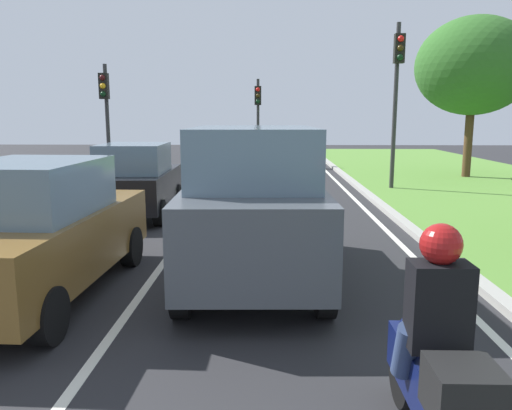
% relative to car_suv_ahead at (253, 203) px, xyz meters
% --- Properties ---
extents(ground_plane, '(60.00, 60.00, 0.00)m').
position_rel_car_suv_ahead_xyz_m(ground_plane, '(-0.84, 5.59, -1.17)').
color(ground_plane, '#262628').
extents(lane_line_center, '(0.12, 32.00, 0.01)m').
position_rel_car_suv_ahead_xyz_m(lane_line_center, '(-1.54, 5.59, -1.16)').
color(lane_line_center, silver).
rests_on(lane_line_center, ground).
extents(lane_line_right_edge, '(0.12, 32.00, 0.01)m').
position_rel_car_suv_ahead_xyz_m(lane_line_right_edge, '(2.76, 5.59, -1.16)').
color(lane_line_right_edge, silver).
rests_on(lane_line_right_edge, ground).
extents(curb_right, '(0.24, 48.00, 0.12)m').
position_rel_car_suv_ahead_xyz_m(curb_right, '(3.26, 5.59, -1.11)').
color(curb_right, '#9E9B93').
rests_on(curb_right, ground).
extents(car_suv_ahead, '(2.08, 4.56, 2.28)m').
position_rel_car_suv_ahead_xyz_m(car_suv_ahead, '(0.00, 0.00, 0.00)').
color(car_suv_ahead, '#474C51').
rests_on(car_suv_ahead, ground).
extents(car_sedan_left_lane, '(1.96, 4.36, 1.86)m').
position_rel_car_suv_ahead_xyz_m(car_sedan_left_lane, '(-2.90, -0.83, -0.25)').
color(car_sedan_left_lane, brown).
rests_on(car_sedan_left_lane, ground).
extents(car_hatchback_far, '(1.84, 3.75, 1.78)m').
position_rel_car_suv_ahead_xyz_m(car_hatchback_far, '(-3.02, 4.80, -0.28)').
color(car_hatchback_far, black).
rests_on(car_hatchback_far, ground).
extents(motorcycle, '(0.40, 1.90, 1.01)m').
position_rel_car_suv_ahead_xyz_m(motorcycle, '(1.37, -4.13, -0.60)').
color(motorcycle, '#0C143F').
rests_on(motorcycle, ground).
extents(rider_person, '(0.50, 0.40, 1.16)m').
position_rel_car_suv_ahead_xyz_m(rider_person, '(1.37, -4.08, 0.02)').
color(rider_person, black).
rests_on(rider_person, ground).
extents(traffic_light_near_right, '(0.32, 0.50, 5.36)m').
position_rel_car_suv_ahead_xyz_m(traffic_light_near_right, '(4.32, 9.38, 2.38)').
color(traffic_light_near_right, '#2D2D2D').
rests_on(traffic_light_near_right, ground).
extents(traffic_light_overhead_left, '(0.32, 0.50, 4.26)m').
position_rel_car_suv_ahead_xyz_m(traffic_light_overhead_left, '(-5.66, 10.90, 1.67)').
color(traffic_light_overhead_left, '#2D2D2D').
rests_on(traffic_light_overhead_left, ground).
extents(traffic_light_far_median, '(0.32, 0.50, 4.20)m').
position_rel_car_suv_ahead_xyz_m(traffic_light_far_median, '(-0.34, 17.63, 1.62)').
color(traffic_light_far_median, '#2D2D2D').
rests_on(traffic_light_far_median, ground).
extents(tree_roadside_far, '(4.37, 4.37, 6.17)m').
position_rel_car_suv_ahead_xyz_m(tree_roadside_far, '(8.03, 12.73, 3.13)').
color(tree_roadside_far, '#4C331E').
rests_on(tree_roadside_far, ground).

